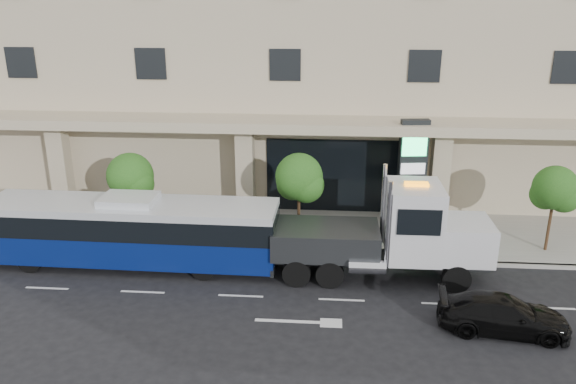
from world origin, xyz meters
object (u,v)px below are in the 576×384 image
(city_bus, at_px, (132,230))
(black_sedan, at_px, (503,314))
(tow_truck, at_px, (390,235))
(signage_pylon, at_px, (412,173))

(city_bus, xyz_separation_m, black_sedan, (14.80, -4.12, -0.99))
(tow_truck, bearing_deg, city_bus, 178.25)
(tow_truck, distance_m, black_sedan, 5.44)
(city_bus, bearing_deg, tow_truck, -0.69)
(black_sedan, relative_size, signage_pylon, 0.82)
(black_sedan, height_order, signage_pylon, signage_pylon)
(tow_truck, height_order, signage_pylon, signage_pylon)
(signage_pylon, bearing_deg, black_sedan, -83.72)
(signage_pylon, bearing_deg, city_bus, -164.97)
(tow_truck, xyz_separation_m, signage_pylon, (1.49, 5.40, 1.06))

